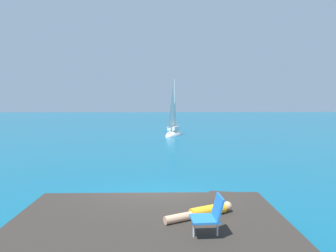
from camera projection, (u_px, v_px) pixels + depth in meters
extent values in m
plane|color=#0F5675|center=(159.00, 205.00, 9.75)|extent=(160.00, 160.00, 0.00)
cube|color=#2D2823|center=(148.00, 243.00, 6.39)|extent=(6.16, 4.63, 0.76)
cube|color=#2E2726|center=(230.00, 210.00, 9.35)|extent=(1.49, 1.37, 0.90)
cube|color=#2C2421|center=(122.00, 212.00, 9.14)|extent=(0.86, 0.98, 0.66)
ellipsoid|color=white|center=(174.00, 136.00, 29.27)|extent=(2.33, 3.33, 1.09)
cube|color=white|center=(174.00, 128.00, 29.21)|extent=(1.28, 1.58, 0.36)
cylinder|color=#B7B7BC|center=(175.00, 105.00, 29.29)|extent=(0.12, 0.12, 4.95)
cylinder|color=#B2B2B7|center=(171.00, 127.00, 28.56)|extent=(0.92, 1.83, 0.10)
pyramid|color=white|center=(173.00, 107.00, 28.80)|extent=(0.72, 1.46, 3.76)
cylinder|color=gold|center=(208.00, 211.00, 6.88)|extent=(0.92, 0.60, 0.24)
cylinder|color=tan|center=(179.00, 218.00, 6.54)|extent=(0.71, 0.46, 0.18)
sphere|color=tan|center=(227.00, 206.00, 7.13)|extent=(0.22, 0.22, 0.22)
cube|color=blue|center=(204.00, 219.00, 5.82)|extent=(0.54, 0.51, 0.04)
cube|color=blue|center=(218.00, 207.00, 5.82)|extent=(0.17, 0.49, 0.45)
cylinder|color=silver|center=(194.00, 228.00, 5.82)|extent=(0.04, 0.04, 0.35)
cylinder|color=silver|center=(217.00, 227.00, 5.85)|extent=(0.04, 0.04, 0.35)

